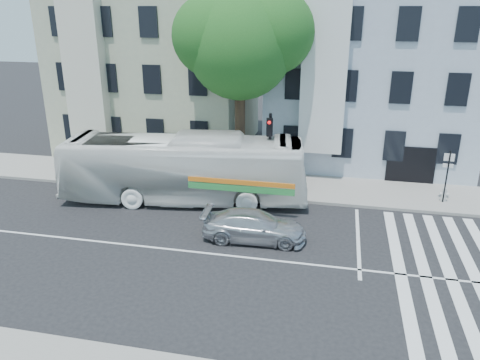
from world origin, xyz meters
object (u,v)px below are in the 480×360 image
(bus, at_px, (184,168))
(fire_hydrant, at_px, (444,194))
(sedan, at_px, (254,226))
(traffic_signal, at_px, (270,145))

(bus, height_order, fire_hydrant, bus)
(sedan, relative_size, fire_hydrant, 5.88)
(sedan, distance_m, fire_hydrant, 10.45)
(bus, distance_m, traffic_signal, 4.48)
(traffic_signal, xyz_separation_m, fire_hydrant, (8.78, 1.16, -2.37))
(fire_hydrant, bearing_deg, sedan, -146.10)
(bus, distance_m, sedan, 5.68)
(traffic_signal, distance_m, fire_hydrant, 9.17)
(bus, height_order, sedan, bus)
(bus, relative_size, traffic_signal, 2.76)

